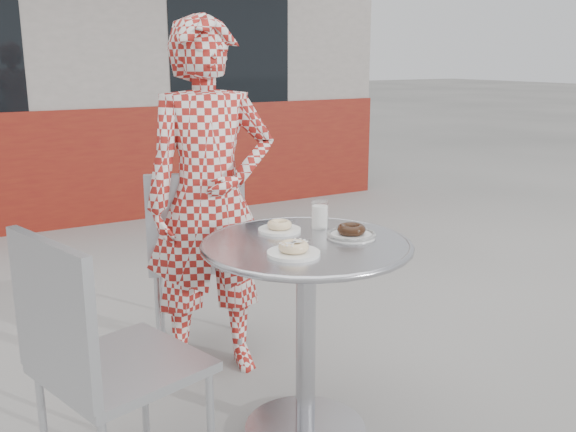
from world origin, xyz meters
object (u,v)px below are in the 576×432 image
milk_cup (320,216)px  plate_near (294,250)px  plate_far (280,227)px  plate_checker (351,233)px  chair_far (198,295)px  seated_person (210,201)px  chair_left (123,422)px  bistro_table (306,292)px

milk_cup → plate_near: bearing=-136.8°
plate_far → milk_cup: milk_cup is taller
plate_far → plate_checker: size_ratio=0.89×
chair_far → plate_far: chair_far is taller
plate_near → plate_checker: (0.30, 0.08, -0.00)m
seated_person → chair_far: bearing=98.2°
chair_far → seated_person: seated_person is taller
chair_left → milk_cup: (0.86, 0.17, 0.54)m
chair_left → plate_near: chair_left is taller
seated_person → plate_far: bearing=-71.2°
plate_far → milk_cup: bearing=-12.9°
chair_left → seated_person: 1.09m
chair_left → plate_far: (0.70, 0.21, 0.50)m
chair_far → milk_cup: 0.97m
plate_near → milk_cup: (0.27, 0.25, 0.03)m
chair_left → milk_cup: size_ratio=8.75×
plate_far → plate_near: size_ratio=0.91×
plate_checker → chair_left: bearing=-179.7°
plate_near → milk_cup: size_ratio=1.69×
bistro_table → milk_cup: size_ratio=7.28×
plate_far → plate_checker: bearing=-46.9°
bistro_table → chair_far: size_ratio=0.84×
plate_checker → milk_cup: size_ratio=1.71×
plate_checker → plate_near: bearing=-164.5°
bistro_table → chair_far: 0.96m
chair_left → seated_person: bearing=-57.3°
seated_person → plate_near: (-0.04, -0.80, -0.01)m
plate_far → plate_near: plate_near is taller
seated_person → plate_checker: seated_person is taller
chair_left → plate_far: 0.89m
seated_person → bistro_table: bearing=-72.1°
seated_person → milk_cup: size_ratio=14.98×
bistro_table → plate_checker: 0.27m
plate_near → plate_checker: size_ratio=0.99×
chair_far → plate_far: size_ratio=5.67×
plate_near → chair_far: bearing=86.8°
chair_far → plate_far: 0.89m
bistro_table → plate_checker: (0.18, -0.03, 0.20)m
seated_person → plate_far: seated_person is taller
seated_person → plate_checker: size_ratio=8.77×
chair_far → plate_checker: chair_far is taller
seated_person → plate_near: size_ratio=8.89×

